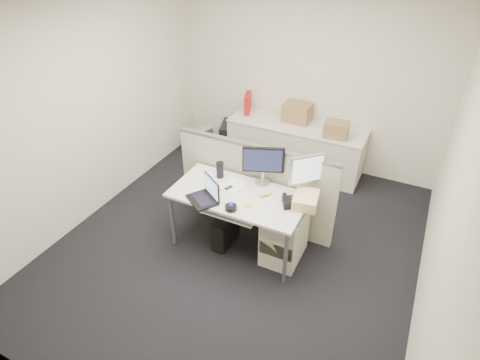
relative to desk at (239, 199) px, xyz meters
The scene contains 29 objects.
floor 0.67m from the desk, ahead, with size 4.00×4.50×0.01m, color black.
ceiling 2.04m from the desk, ahead, with size 4.00×4.50×0.01m, color white.
wall_back 2.35m from the desk, 90.00° to the left, with size 4.00×0.02×2.70m, color beige.
wall_front 2.35m from the desk, 90.00° to the right, with size 4.00×0.02×2.70m, color beige.
wall_left 2.11m from the desk, behind, with size 0.02×4.50×2.70m, color beige.
wall_right 2.11m from the desk, ahead, with size 0.02×4.50×2.70m, color beige.
desk is the anchor object (origin of this frame).
keyboard_tray 0.19m from the desk, 90.00° to the right, with size 0.62×0.32×0.02m, color silver.
drawer_pedestal 0.65m from the desk, ahead, with size 0.40×0.55×0.65m, color beige.
cubicle_partition 0.46m from the desk, 90.00° to the left, with size 2.00×0.06×1.10m, color #B4B198.
back_counter 1.95m from the desk, 90.00° to the left, with size 2.00×0.60×0.72m, color beige.
monitor_main 0.46m from the desk, 64.89° to the left, with size 0.47×0.18×0.47m, color black.
monitor_small 0.79m from the desk, 26.21° to the left, with size 0.40×0.20×0.48m, color #B7B7BC.
laptop 0.45m from the desk, 136.97° to the right, with size 0.33×0.25×0.25m, color black.
trackball 0.30m from the desk, 79.88° to the right, with size 0.13×0.13×0.05m, color black.
desk_phone 0.61m from the desk, ahead, with size 0.21×0.17×0.07m, color black.
paper_stack 0.18m from the desk, 135.00° to the left, with size 0.23×0.29×0.01m, color silver.
sticky_pad 0.23m from the desk, 34.24° to the right, with size 0.08×0.08×0.01m, color #E0D448.
travel_mug 0.44m from the desk, 147.85° to the left, with size 0.09×0.09×0.18m, color black.
banana 0.31m from the desk, 19.65° to the left, with size 0.16×0.04×0.04m, color #FEFD27.
cellphone 0.17m from the desk, 161.57° to the left, with size 0.05×0.10×0.01m, color black.
manila_folders 0.75m from the desk, 11.64° to the left, with size 0.25×0.32×0.12m, color beige.
keyboard 0.15m from the desk, 109.65° to the right, with size 0.44×0.16×0.02m, color black.
pc_tower_desk 0.50m from the desk, 161.57° to the right, with size 0.17×0.42×0.39m, color black.
pc_tower_spare_dark 2.40m from the desk, 120.64° to the left, with size 0.20×0.50×0.46m, color black.
pc_tower_spare_silver 2.30m from the desk, 132.83° to the left, with size 0.19×0.46×0.43m, color #B7B7BC.
cardboard_box_left 2.06m from the desk, 91.40° to the left, with size 0.39×0.30×0.30m, color brown.
cardboard_box_right 1.91m from the desk, 71.66° to the left, with size 0.32×0.25×0.23m, color brown.
red_binder 2.21m from the desk, 112.63° to the left, with size 0.08×0.33×0.31m, color #AE1216.
Camera 1 is at (1.60, -3.22, 3.30)m, focal length 30.00 mm.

